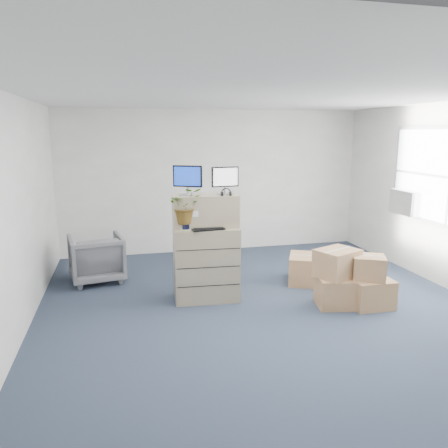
# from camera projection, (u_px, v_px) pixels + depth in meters

# --- Properties ---
(ground) EXTENTS (7.00, 7.00, 0.00)m
(ground) POSITION_uv_depth(u_px,v_px,m) (272.00, 319.00, 5.63)
(ground) COLOR #212C3C
(ground) RESTS_ON ground
(wall_back) EXTENTS (6.00, 0.02, 2.80)m
(wall_back) POSITION_uv_depth(u_px,v_px,m) (214.00, 181.00, 8.68)
(wall_back) COLOR silver
(wall_back) RESTS_ON ground
(ac_unit) EXTENTS (0.24, 0.60, 0.40)m
(ac_unit) POSITION_uv_depth(u_px,v_px,m) (406.00, 202.00, 7.36)
(ac_unit) COLOR white
(ac_unit) RESTS_ON wall_right
(filing_cabinet_lower) EXTENTS (0.94, 0.61, 1.06)m
(filing_cabinet_lower) POSITION_uv_depth(u_px,v_px,m) (206.00, 263.00, 6.22)
(filing_cabinet_lower) COLOR tan
(filing_cabinet_lower) RESTS_ON ground
(filing_cabinet_upper) EXTENTS (0.93, 0.51, 0.45)m
(filing_cabinet_upper) POSITION_uv_depth(u_px,v_px,m) (205.00, 211.00, 6.12)
(filing_cabinet_upper) COLOR tan
(filing_cabinet_upper) RESTS_ON filing_cabinet_lower
(monitor_left) EXTENTS (0.38, 0.24, 0.41)m
(monitor_left) POSITION_uv_depth(u_px,v_px,m) (188.00, 179.00, 5.97)
(monitor_left) COLOR #99999E
(monitor_left) RESTS_ON filing_cabinet_upper
(monitor_right) EXTENTS (0.39, 0.17, 0.39)m
(monitor_right) POSITION_uv_depth(u_px,v_px,m) (225.00, 179.00, 6.04)
(monitor_right) COLOR #99999E
(monitor_right) RESTS_ON filing_cabinet_upper
(headphones) EXTENTS (0.14, 0.02, 0.14)m
(headphones) POSITION_uv_depth(u_px,v_px,m) (226.00, 193.00, 5.95)
(headphones) COLOR black
(headphones) RESTS_ON filing_cabinet_upper
(keyboard) EXTENTS (0.46, 0.23, 0.02)m
(keyboard) POSITION_uv_depth(u_px,v_px,m) (208.00, 229.00, 5.94)
(keyboard) COLOR black
(keyboard) RESTS_ON filing_cabinet_lower
(mouse) EXTENTS (0.10, 0.07, 0.03)m
(mouse) POSITION_uv_depth(u_px,v_px,m) (230.00, 226.00, 6.09)
(mouse) COLOR silver
(mouse) RESTS_ON filing_cabinet_lower
(water_bottle) EXTENTS (0.08, 0.08, 0.27)m
(water_bottle) POSITION_uv_depth(u_px,v_px,m) (209.00, 217.00, 6.16)
(water_bottle) COLOR gray
(water_bottle) RESTS_ON filing_cabinet_lower
(phone_dock) EXTENTS (0.06, 0.05, 0.12)m
(phone_dock) POSITION_uv_depth(u_px,v_px,m) (202.00, 223.00, 6.16)
(phone_dock) COLOR silver
(phone_dock) RESTS_ON filing_cabinet_lower
(external_drive) EXTENTS (0.23, 0.17, 0.07)m
(external_drive) POSITION_uv_depth(u_px,v_px,m) (230.00, 222.00, 6.32)
(external_drive) COLOR black
(external_drive) RESTS_ON filing_cabinet_lower
(tissue_box) EXTENTS (0.27, 0.16, 0.10)m
(tissue_box) POSITION_uv_depth(u_px,v_px,m) (229.00, 217.00, 6.23)
(tissue_box) COLOR #42A9E3
(tissue_box) RESTS_ON external_drive
(potted_plant) EXTENTS (0.52, 0.56, 0.47)m
(potted_plant) POSITION_uv_depth(u_px,v_px,m) (185.00, 210.00, 5.91)
(potted_plant) COLOR #A8BC97
(potted_plant) RESTS_ON filing_cabinet_lower
(office_chair) EXTENTS (0.93, 0.88, 0.83)m
(office_chair) POSITION_uv_depth(u_px,v_px,m) (96.00, 256.00, 6.99)
(office_chair) COLOR slate
(office_chair) RESTS_ON ground
(cardboard_boxes) EXTENTS (1.10, 1.75, 0.79)m
(cardboard_boxes) POSITION_uv_depth(u_px,v_px,m) (336.00, 277.00, 6.31)
(cardboard_boxes) COLOR #A2764E
(cardboard_boxes) RESTS_ON ground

